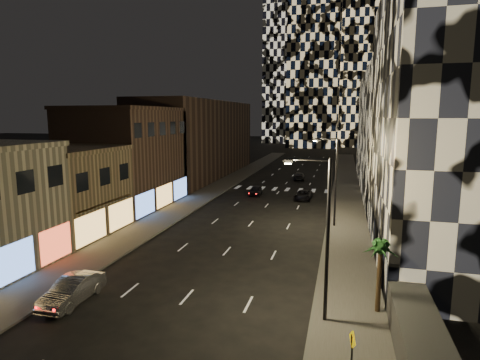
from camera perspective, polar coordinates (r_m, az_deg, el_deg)
The scene contains 19 objects.
sidewalk_left at distance 65.17m, azimuth -2.87°, elevation -0.84°, with size 4.00×120.00×0.15m, color #47443F.
sidewalk_right at distance 62.27m, azimuth 14.99°, elevation -1.61°, with size 4.00×120.00×0.15m, color #47443F.
curb_left at distance 64.58m, azimuth -1.09°, elevation -0.92°, with size 0.20×120.00×0.15m, color #4C4C47.
curb_right at distance 62.28m, azimuth 13.06°, elevation -1.53°, with size 0.20×120.00×0.15m, color #4C4C47.
retail_tan at distance 42.21m, azimuth -24.23°, elevation -1.69°, with size 10.00×10.00×8.00m, color #7F6C4C.
retail_brown at distance 52.14m, azimuth -15.80°, elevation 2.91°, with size 10.00×15.00×12.00m, color #483329.
retail_filler_left at distance 76.04m, azimuth -5.71°, elevation 5.81°, with size 10.00×40.00×14.00m, color #483329.
midrise_base at distance 37.19m, azimuth 18.84°, elevation -6.71°, with size 0.60×25.00×3.00m, color #383838.
plinth_right at distance 22.16m, azimuth 23.91°, elevation -19.50°, with size 2.00×8.00×2.00m, color #383838.
midrise_filler_right at distance 69.12m, azimuth 23.63°, elevation 6.43°, with size 16.00×40.00×18.00m, color #232326.
tower_center_low at distance 155.91m, azimuth 10.82°, elevation 22.38°, with size 18.00×18.00×95.00m, color black.
streetlight_near at distance 22.08m, azimuth 11.76°, elevation -6.78°, with size 2.55×0.25×9.00m.
streetlight_far at distance 41.68m, azimuth 13.16°, elevation 0.63°, with size 2.55×0.25×9.00m.
car_silver_parked at distance 27.40m, azimuth -22.74°, elevation -14.26°, with size 1.66×4.77×1.57m, color gray.
car_dark_midlane at distance 57.74m, azimuth 2.24°, elevation -1.51°, with size 1.62×4.03×1.37m, color black.
car_dark_oncoming at distance 72.37m, azimuth 8.44°, elevation 0.54°, with size 1.86×4.57×1.33m, color black.
car_dark_rightlane at distance 55.50m, azimuth 9.02°, elevation -2.12°, with size 2.07×4.49×1.25m, color black.
ped_sign at distance 18.72m, azimuth 15.64°, elevation -22.06°, with size 0.25×0.78×2.38m.
palm_tree at distance 24.37m, azimuth 19.36°, elevation -9.71°, with size 2.16×2.18×4.28m.
Camera 1 is at (9.24, -11.24, 11.33)m, focal length 30.00 mm.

